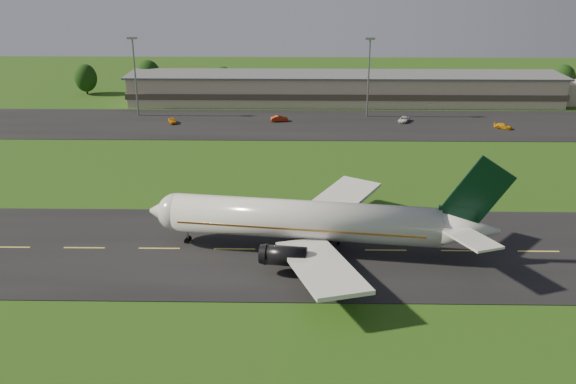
{
  "coord_description": "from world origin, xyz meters",
  "views": [
    {
      "loc": [
        -12.69,
        -84.15,
        40.81
      ],
      "look_at": [
        -14.34,
        8.0,
        6.0
      ],
      "focal_mm": 40.0,
      "sensor_mm": 36.0,
      "label": 1
    }
  ],
  "objects_px": {
    "light_mast_centre": "(369,68)",
    "service_vehicle_a": "(172,121)",
    "service_vehicle_c": "(404,119)",
    "terminal": "(367,89)",
    "light_mast_west": "(134,67)",
    "service_vehicle_b": "(279,119)",
    "airliner": "(311,221)",
    "service_vehicle_d": "(503,126)"
  },
  "relations": [
    {
      "from": "terminal",
      "to": "service_vehicle_a",
      "type": "bearing_deg",
      "value": -154.69
    },
    {
      "from": "service_vehicle_a",
      "to": "service_vehicle_c",
      "type": "bearing_deg",
      "value": -21.02
    },
    {
      "from": "airliner",
      "to": "light_mast_centre",
      "type": "relative_size",
      "value": 2.51
    },
    {
      "from": "light_mast_centre",
      "to": "service_vehicle_a",
      "type": "xyz_separation_m",
      "value": [
        -49.52,
        -7.9,
        -11.97
      ]
    },
    {
      "from": "airliner",
      "to": "service_vehicle_b",
      "type": "distance_m",
      "value": 74.85
    },
    {
      "from": "light_mast_centre",
      "to": "service_vehicle_c",
      "type": "relative_size",
      "value": 4.45
    },
    {
      "from": "terminal",
      "to": "service_vehicle_c",
      "type": "height_order",
      "value": "terminal"
    },
    {
      "from": "light_mast_centre",
      "to": "light_mast_west",
      "type": "bearing_deg",
      "value": 180.0
    },
    {
      "from": "terminal",
      "to": "service_vehicle_c",
      "type": "distance_m",
      "value": 23.14
    },
    {
      "from": "light_mast_west",
      "to": "service_vehicle_a",
      "type": "bearing_deg",
      "value": -37.01
    },
    {
      "from": "light_mast_west",
      "to": "service_vehicle_c",
      "type": "distance_m",
      "value": 70.07
    },
    {
      "from": "service_vehicle_a",
      "to": "airliner",
      "type": "bearing_deg",
      "value": -88.46
    },
    {
      "from": "light_mast_centre",
      "to": "service_vehicle_c",
      "type": "height_order",
      "value": "light_mast_centre"
    },
    {
      "from": "light_mast_west",
      "to": "light_mast_centre",
      "type": "xyz_separation_m",
      "value": [
        60.0,
        0.0,
        0.0
      ]
    },
    {
      "from": "light_mast_west",
      "to": "airliner",
      "type": "bearing_deg",
      "value": -61.21
    },
    {
      "from": "terminal",
      "to": "service_vehicle_a",
      "type": "xyz_separation_m",
      "value": [
        -50.92,
        -24.08,
        -3.22
      ]
    },
    {
      "from": "light_mast_centre",
      "to": "service_vehicle_a",
      "type": "height_order",
      "value": "light_mast_centre"
    },
    {
      "from": "service_vehicle_a",
      "to": "light_mast_west",
      "type": "bearing_deg",
      "value": 119.62
    },
    {
      "from": "airliner",
      "to": "service_vehicle_c",
      "type": "distance_m",
      "value": 78.72
    },
    {
      "from": "airliner",
      "to": "service_vehicle_b",
      "type": "height_order",
      "value": "airliner"
    },
    {
      "from": "terminal",
      "to": "service_vehicle_c",
      "type": "xyz_separation_m",
      "value": [
        7.41,
        -21.68,
        -3.26
      ]
    },
    {
      "from": "service_vehicle_a",
      "to": "service_vehicle_d",
      "type": "relative_size",
      "value": 0.9
    },
    {
      "from": "service_vehicle_b",
      "to": "service_vehicle_d",
      "type": "height_order",
      "value": "service_vehicle_b"
    },
    {
      "from": "light_mast_centre",
      "to": "service_vehicle_c",
      "type": "xyz_separation_m",
      "value": [
        8.81,
        -5.5,
        -12.0
      ]
    },
    {
      "from": "service_vehicle_a",
      "to": "service_vehicle_c",
      "type": "distance_m",
      "value": 58.38
    },
    {
      "from": "terminal",
      "to": "service_vehicle_c",
      "type": "relative_size",
      "value": 31.73
    },
    {
      "from": "service_vehicle_c",
      "to": "service_vehicle_d",
      "type": "height_order",
      "value": "service_vehicle_c"
    },
    {
      "from": "airliner",
      "to": "service_vehicle_d",
      "type": "bearing_deg",
      "value": 62.67
    },
    {
      "from": "terminal",
      "to": "service_vehicle_a",
      "type": "height_order",
      "value": "terminal"
    },
    {
      "from": "light_mast_west",
      "to": "service_vehicle_b",
      "type": "height_order",
      "value": "light_mast_west"
    },
    {
      "from": "service_vehicle_c",
      "to": "terminal",
      "type": "bearing_deg",
      "value": 131.79
    },
    {
      "from": "service_vehicle_b",
      "to": "service_vehicle_c",
      "type": "height_order",
      "value": "service_vehicle_b"
    },
    {
      "from": "service_vehicle_b",
      "to": "service_vehicle_a",
      "type": "bearing_deg",
      "value": 83.52
    },
    {
      "from": "light_mast_centre",
      "to": "service_vehicle_a",
      "type": "distance_m",
      "value": 51.55
    },
    {
      "from": "service_vehicle_b",
      "to": "service_vehicle_c",
      "type": "distance_m",
      "value": 31.5
    },
    {
      "from": "airliner",
      "to": "service_vehicle_d",
      "type": "relative_size",
      "value": 11.71
    },
    {
      "from": "light_mast_west",
      "to": "service_vehicle_a",
      "type": "height_order",
      "value": "light_mast_west"
    },
    {
      "from": "service_vehicle_a",
      "to": "service_vehicle_b",
      "type": "xyz_separation_m",
      "value": [
        26.83,
        2.23,
        0.06
      ]
    },
    {
      "from": "airliner",
      "to": "light_mast_centre",
      "type": "distance_m",
      "value": 82.09
    },
    {
      "from": "service_vehicle_a",
      "to": "service_vehicle_d",
      "type": "xyz_separation_m",
      "value": [
        81.52,
        -3.78,
        -0.04
      ]
    },
    {
      "from": "terminal",
      "to": "light_mast_west",
      "type": "distance_m",
      "value": 64.1
    },
    {
      "from": "service_vehicle_d",
      "to": "light_mast_centre",
      "type": "bearing_deg",
      "value": 100.27
    }
  ]
}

